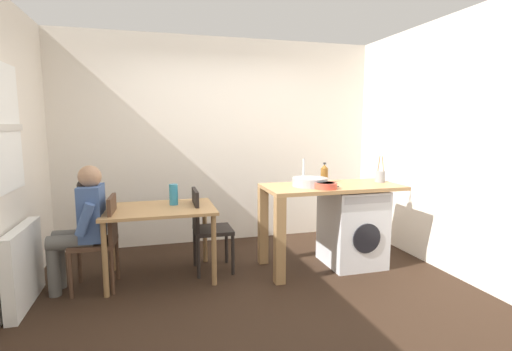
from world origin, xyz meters
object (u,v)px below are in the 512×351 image
(chair_opposite, at_px, (206,225))
(mixing_bowl, at_px, (326,185))
(seated_person, at_px, (83,221))
(chair_person_seat, at_px, (102,237))
(washing_machine, at_px, (352,227))
(utensil_crock, at_px, (380,176))
(dining_table, at_px, (160,217))
(vase, at_px, (174,194))
(bottle_tall_green, at_px, (324,173))

(chair_opposite, height_order, mixing_bowl, mixing_bowl)
(chair_opposite, relative_size, seated_person, 0.75)
(chair_person_seat, bearing_deg, chair_opposite, -78.92)
(washing_machine, distance_m, mixing_bowl, 0.71)
(seated_person, xyz_separation_m, utensil_crock, (3.17, -0.03, 0.32))
(seated_person, bearing_deg, utensil_crock, -87.97)
(chair_opposite, bearing_deg, dining_table, -83.77)
(mixing_bowl, relative_size, vase, 1.07)
(seated_person, relative_size, mixing_bowl, 5.14)
(chair_person_seat, xyz_separation_m, vase, (0.70, 0.20, 0.34))
(chair_person_seat, distance_m, bottle_tall_green, 2.44)
(washing_machine, bearing_deg, bottle_tall_green, 140.26)
(seated_person, relative_size, utensil_crock, 4.01)
(chair_person_seat, bearing_deg, dining_table, -76.75)
(chair_opposite, height_order, vase, vase)
(dining_table, xyz_separation_m, bottle_tall_green, (1.84, 0.04, 0.38))
(mixing_bowl, bearing_deg, utensil_crock, 17.26)
(chair_person_seat, relative_size, vase, 4.11)
(utensil_crock, bearing_deg, seated_person, 179.50)
(utensil_crock, height_order, vase, utensil_crock)
(dining_table, xyz_separation_m, vase, (0.15, 0.10, 0.21))
(chair_opposite, distance_m, seated_person, 1.20)
(chair_person_seat, height_order, bottle_tall_green, bottle_tall_green)
(dining_table, height_order, vase, vase)
(vase, bearing_deg, washing_machine, -8.07)
(chair_opposite, relative_size, vase, 4.11)
(chair_opposite, distance_m, vase, 0.47)
(dining_table, bearing_deg, bottle_tall_green, 1.15)
(mixing_bowl, height_order, utensil_crock, utensil_crock)
(washing_machine, xyz_separation_m, vase, (-1.95, 0.28, 0.42))
(dining_table, xyz_separation_m, mixing_bowl, (1.66, -0.37, 0.31))
(mixing_bowl, xyz_separation_m, vase, (-1.51, 0.47, -0.11))
(utensil_crock, relative_size, vase, 1.37)
(seated_person, height_order, mixing_bowl, seated_person)
(dining_table, height_order, bottle_tall_green, bottle_tall_green)
(chair_person_seat, distance_m, utensil_crock, 3.05)
(dining_table, bearing_deg, chair_person_seat, -169.28)
(dining_table, relative_size, chair_person_seat, 1.22)
(washing_machine, bearing_deg, vase, 171.93)
(dining_table, height_order, chair_person_seat, chair_person_seat)
(bottle_tall_green, bearing_deg, chair_opposite, 179.44)
(utensil_crock, distance_m, vase, 2.33)
(washing_machine, xyz_separation_m, bottle_tall_green, (-0.26, 0.21, 0.59))
(dining_table, relative_size, seated_person, 0.92)
(dining_table, xyz_separation_m, seated_person, (-0.71, -0.10, 0.03))
(dining_table, xyz_separation_m, chair_person_seat, (-0.55, -0.10, -0.14))
(chair_person_seat, bearing_deg, washing_machine, -89.05)
(mixing_bowl, bearing_deg, bottle_tall_green, 66.23)
(chair_opposite, xyz_separation_m, vase, (-0.33, 0.05, 0.34))
(chair_person_seat, bearing_deg, seated_person, 90.00)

